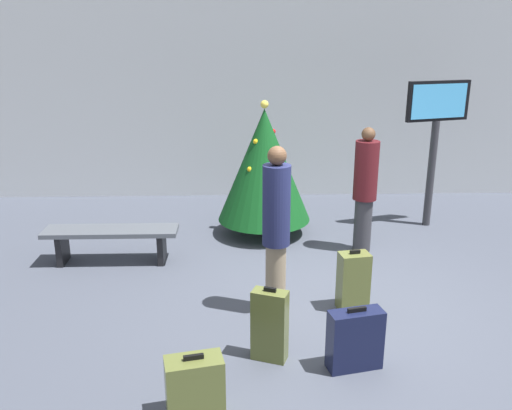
% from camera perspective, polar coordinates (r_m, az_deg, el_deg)
% --- Properties ---
extents(ground_plane, '(16.00, 16.00, 0.00)m').
position_cam_1_polar(ground_plane, '(6.23, 8.23, -10.94)').
color(ground_plane, '#424754').
extents(back_wall, '(16.00, 0.20, 3.57)m').
position_cam_1_polar(back_wall, '(10.17, 4.18, 10.95)').
color(back_wall, '#B7BCC1').
rests_on(back_wall, ground_plane).
extents(holiday_tree, '(1.41, 1.41, 2.06)m').
position_cam_1_polar(holiday_tree, '(8.08, 0.88, 4.24)').
color(holiday_tree, '#4C3319').
rests_on(holiday_tree, ground_plane).
extents(flight_info_kiosk, '(1.04, 0.38, 2.30)m').
position_cam_1_polar(flight_info_kiosk, '(8.80, 18.57, 8.20)').
color(flight_info_kiosk, '#333338').
rests_on(flight_info_kiosk, ground_plane).
extents(waiting_bench, '(1.78, 0.44, 0.48)m').
position_cam_1_polar(waiting_bench, '(7.49, -15.10, -3.26)').
color(waiting_bench, '#4C5159').
rests_on(waiting_bench, ground_plane).
extents(traveller_0, '(0.30, 0.30, 1.89)m').
position_cam_1_polar(traveller_0, '(5.71, 2.16, -2.34)').
color(traveller_0, gray).
rests_on(traveller_0, ground_plane).
extents(traveller_1, '(0.46, 0.46, 1.78)m').
position_cam_1_polar(traveller_1, '(7.60, 11.50, 1.86)').
color(traveller_1, '#333338').
rests_on(traveller_1, ground_plane).
extents(suitcase_0, '(0.37, 0.27, 0.75)m').
position_cam_1_polar(suitcase_0, '(5.17, 1.46, -12.65)').
color(suitcase_0, '#59602D').
rests_on(suitcase_0, ground_plane).
extents(suitcase_1, '(0.50, 0.34, 0.56)m').
position_cam_1_polar(suitcase_1, '(4.57, -6.51, -18.69)').
color(suitcase_1, '#59602D').
rests_on(suitcase_1, ground_plane).
extents(suitcase_2, '(0.36, 0.27, 0.71)m').
position_cam_1_polar(suitcase_2, '(6.15, 10.28, -7.98)').
color(suitcase_2, '#59602D').
rests_on(suitcase_2, ground_plane).
extents(suitcase_3, '(0.53, 0.30, 0.62)m').
position_cam_1_polar(suitcase_3, '(5.16, 10.52, -13.87)').
color(suitcase_3, '#141938').
rests_on(suitcase_3, ground_plane).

